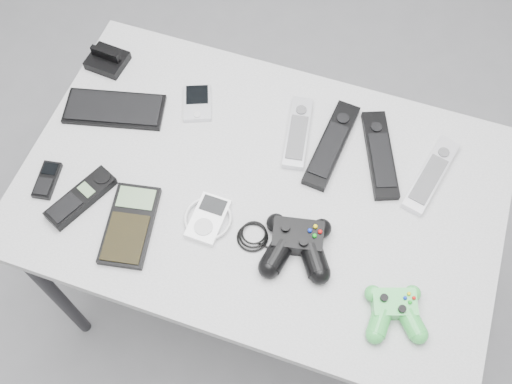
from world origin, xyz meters
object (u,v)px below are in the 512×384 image
(remote_black_b, at_px, (380,154))
(controller_green, at_px, (395,310))
(mp3_player, at_px, (208,218))
(cordless_handset, at_px, (81,198))
(remote_silver_a, at_px, (298,132))
(desk, at_px, (261,199))
(calculator, at_px, (130,225))
(controller_black, at_px, (297,243))
(pda_keyboard, at_px, (114,109))
(remote_black_a, at_px, (332,144))
(mobile_phone, at_px, (47,180))
(pda, at_px, (197,103))
(remote_silver_b, at_px, (431,175))

(remote_black_b, relative_size, controller_green, 1.75)
(mp3_player, bearing_deg, cordless_handset, -169.85)
(remote_silver_a, bearing_deg, desk, -112.51)
(calculator, xyz_separation_m, controller_black, (0.36, 0.07, 0.02))
(remote_silver_a, bearing_deg, controller_green, -58.06)
(pda_keyboard, height_order, mp3_player, mp3_player)
(cordless_handset, distance_m, mp3_player, 0.29)
(remote_black_a, bearing_deg, desk, -123.17)
(remote_black_a, height_order, mobile_phone, remote_black_a)
(remote_black_b, height_order, cordless_handset, cordless_handset)
(mobile_phone, relative_size, calculator, 0.48)
(controller_black, bearing_deg, remote_silver_a, 94.87)
(controller_green, bearing_deg, mp3_player, 151.57)
(desk, relative_size, controller_green, 8.19)
(desk, bearing_deg, calculator, -141.90)
(controller_black, height_order, controller_green, controller_black)
(remote_black_a, distance_m, mobile_phone, 0.66)
(desk, xyz_separation_m, pda_keyboard, (-0.41, 0.09, 0.07))
(remote_black_b, distance_m, cordless_handset, 0.69)
(pda, height_order, remote_black_b, remote_black_b)
(pda, bearing_deg, desk, -58.94)
(pda_keyboard, xyz_separation_m, remote_black_b, (0.65, 0.08, 0.00))
(cordless_handset, height_order, calculator, cordless_handset)
(pda, relative_size, cordless_handset, 0.62)
(remote_black_a, relative_size, controller_black, 0.94)
(calculator, bearing_deg, remote_black_a, 32.79)
(desk, distance_m, cordless_handset, 0.41)
(pda, height_order, controller_black, controller_black)
(pda, xyz_separation_m, controller_black, (0.34, -0.29, 0.02))
(controller_black, bearing_deg, remote_black_a, 77.90)
(pda_keyboard, relative_size, calculator, 1.24)
(remote_black_a, distance_m, cordless_handset, 0.59)
(remote_silver_b, distance_m, calculator, 0.69)
(mobile_phone, bearing_deg, controller_green, -12.65)
(controller_green, bearing_deg, remote_silver_a, 112.58)
(calculator, bearing_deg, remote_silver_a, 41.04)
(mobile_phone, xyz_separation_m, controller_green, (0.82, -0.05, 0.01))
(cordless_handset, bearing_deg, calculator, 13.43)
(pda_keyboard, height_order, remote_silver_b, remote_silver_b)
(remote_black_b, bearing_deg, controller_black, -133.93)
(remote_black_b, bearing_deg, calculator, -165.10)
(mobile_phone, bearing_deg, controller_black, -6.75)
(remote_silver_a, xyz_separation_m, controller_black, (0.08, -0.28, 0.02))
(pda_keyboard, relative_size, controller_green, 1.81)
(desk, height_order, remote_silver_b, remote_silver_b)
(remote_black_b, relative_size, remote_silver_b, 1.09)
(remote_black_b, bearing_deg, remote_silver_b, -28.77)
(pda_keyboard, relative_size, remote_black_b, 1.03)
(controller_black, bearing_deg, mp3_player, 168.47)
(cordless_handset, relative_size, controller_black, 0.65)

